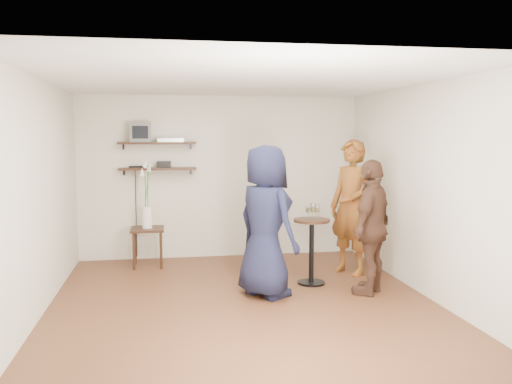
# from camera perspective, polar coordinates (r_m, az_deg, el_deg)

# --- Properties ---
(room) EXTENTS (4.58, 5.08, 2.68)m
(room) POSITION_cam_1_polar(r_m,az_deg,el_deg) (6.30, -1.41, -0.13)
(room) COLOR #4E2719
(room) RESTS_ON ground
(shelf_upper) EXTENTS (1.20, 0.25, 0.04)m
(shelf_upper) POSITION_cam_1_polar(r_m,az_deg,el_deg) (8.58, -10.37, 5.08)
(shelf_upper) COLOR black
(shelf_upper) RESTS_ON room
(shelf_lower) EXTENTS (1.20, 0.25, 0.04)m
(shelf_lower) POSITION_cam_1_polar(r_m,az_deg,el_deg) (8.60, -10.32, 2.42)
(shelf_lower) COLOR black
(shelf_lower) RESTS_ON room
(crt_monitor) EXTENTS (0.32, 0.30, 0.30)m
(crt_monitor) POSITION_cam_1_polar(r_m,az_deg,el_deg) (8.59, -12.06, 6.17)
(crt_monitor) COLOR #59595B
(crt_monitor) RESTS_ON shelf_upper
(dvd_deck) EXTENTS (0.40, 0.24, 0.06)m
(dvd_deck) POSITION_cam_1_polar(r_m,az_deg,el_deg) (8.58, -9.00, 5.42)
(dvd_deck) COLOR silver
(dvd_deck) RESTS_ON shelf_upper
(radio) EXTENTS (0.22, 0.10, 0.10)m
(radio) POSITION_cam_1_polar(r_m,az_deg,el_deg) (8.59, -9.68, 2.88)
(radio) COLOR black
(radio) RESTS_ON shelf_lower
(power_strip) EXTENTS (0.30, 0.05, 0.03)m
(power_strip) POSITION_cam_1_polar(r_m,az_deg,el_deg) (8.65, -12.24, 2.62)
(power_strip) COLOR black
(power_strip) RESTS_ON shelf_lower
(side_table) EXTENTS (0.49, 0.49, 0.59)m
(side_table) POSITION_cam_1_polar(r_m,az_deg,el_deg) (8.32, -11.35, -4.38)
(side_table) COLOR black
(side_table) RESTS_ON room
(vase_lilies) EXTENTS (0.20, 0.21, 1.04)m
(vase_lilies) POSITION_cam_1_polar(r_m,az_deg,el_deg) (8.25, -11.42, -1.48)
(vase_lilies) COLOR silver
(vase_lilies) RESTS_ON side_table
(drinks_table) EXTENTS (0.48, 0.48, 0.87)m
(drinks_table) POSITION_cam_1_polar(r_m,az_deg,el_deg) (7.24, 5.87, -5.29)
(drinks_table) COLOR black
(drinks_table) RESTS_ON room
(wine_glass_fl) EXTENTS (0.07, 0.07, 0.20)m
(wine_glass_fl) POSITION_cam_1_polar(r_m,az_deg,el_deg) (7.13, 5.54, -1.80)
(wine_glass_fl) COLOR silver
(wine_glass_fl) RESTS_ON drinks_table
(wine_glass_fr) EXTENTS (0.07, 0.07, 0.20)m
(wine_glass_fr) POSITION_cam_1_polar(r_m,az_deg,el_deg) (7.16, 6.43, -1.80)
(wine_glass_fr) COLOR silver
(wine_glass_fr) RESTS_ON drinks_table
(wine_glass_bl) EXTENTS (0.06, 0.06, 0.19)m
(wine_glass_bl) POSITION_cam_1_polar(r_m,az_deg,el_deg) (7.21, 5.56, -1.77)
(wine_glass_bl) COLOR silver
(wine_glass_bl) RESTS_ON drinks_table
(wine_glass_br) EXTENTS (0.07, 0.07, 0.21)m
(wine_glass_br) POSITION_cam_1_polar(r_m,az_deg,el_deg) (7.17, 6.01, -1.71)
(wine_glass_br) COLOR silver
(wine_glass_br) RESTS_ON drinks_table
(person_plaid) EXTENTS (0.76, 0.83, 1.91)m
(person_plaid) POSITION_cam_1_polar(r_m,az_deg,el_deg) (7.79, 10.00, -1.58)
(person_plaid) COLOR red
(person_plaid) RESTS_ON room
(person_dark) EXTENTS (1.01, 0.96, 1.64)m
(person_dark) POSITION_cam_1_polar(r_m,az_deg,el_deg) (7.73, 1.19, -2.58)
(person_dark) COLOR black
(person_dark) RESTS_ON room
(person_navy) EXTENTS (0.98, 1.08, 1.86)m
(person_navy) POSITION_cam_1_polar(r_m,az_deg,el_deg) (6.60, 1.03, -3.10)
(person_navy) COLOR black
(person_navy) RESTS_ON room
(person_brown) EXTENTS (0.96, 1.01, 1.68)m
(person_brown) POSITION_cam_1_polar(r_m,az_deg,el_deg) (6.87, 12.10, -3.63)
(person_brown) COLOR #4A2D1F
(person_brown) RESTS_ON room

